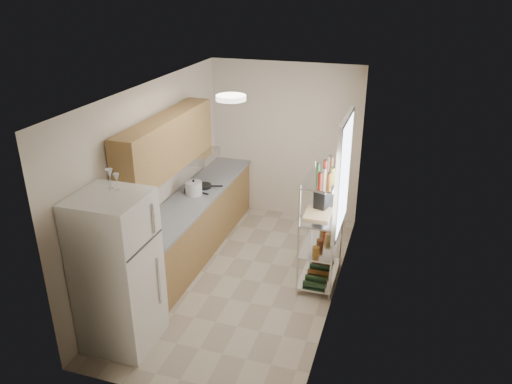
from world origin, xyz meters
TOP-DOWN VIEW (x-y plane):
  - room at (0.00, 0.00)m, footprint 2.52×4.42m
  - counter_run at (-0.92, 0.44)m, footprint 0.63×3.51m
  - upper_cabinets at (-1.05, 0.10)m, footprint 0.33×2.20m
  - range_hood at (-1.00, 0.90)m, footprint 0.50×0.60m
  - window at (1.23, 0.35)m, footprint 0.06×1.00m
  - bakers_rack at (1.00, 0.30)m, footprint 0.45×0.90m
  - ceiling_dome at (0.00, -0.30)m, footprint 0.34×0.34m
  - refrigerator at (-0.87, -1.56)m, footprint 0.74×0.74m
  - wine_glass_a at (-0.94, -1.38)m, footprint 0.08×0.08m
  - wine_glass_b at (-0.86, -1.40)m, footprint 0.06×0.06m
  - rice_cooker at (-0.93, 0.58)m, footprint 0.24×0.24m
  - frying_pan_large at (-0.99, 0.65)m, footprint 0.29×0.29m
  - frying_pan_small at (-0.90, 0.86)m, footprint 0.29×0.29m
  - cutting_board at (0.95, 0.23)m, footprint 0.33×0.43m
  - espresso_machine at (0.97, 0.43)m, footprint 0.22×0.27m
  - storage_bag at (1.03, 0.63)m, footprint 0.12×0.16m

SIDE VIEW (x-z plane):
  - counter_run at x=-0.92m, z-range 0.00..0.90m
  - storage_bag at x=1.03m, z-range 0.56..0.73m
  - refrigerator at x=-0.87m, z-range 0.00..1.79m
  - frying_pan_large at x=-0.99m, z-range 0.90..0.94m
  - frying_pan_small at x=-0.90m, z-range 0.90..0.95m
  - rice_cooker at x=-0.93m, z-range 0.90..1.10m
  - cutting_board at x=0.95m, z-range 1.01..1.04m
  - bakers_rack at x=1.00m, z-range 0.24..1.97m
  - espresso_machine at x=0.97m, z-range 1.01..1.29m
  - room at x=0.00m, z-range -0.01..2.61m
  - range_hood at x=-1.00m, z-range 1.33..1.45m
  - window at x=1.23m, z-range 0.82..2.28m
  - upper_cabinets at x=-1.05m, z-range 1.45..2.17m
  - wine_glass_b at x=-0.86m, z-range 1.79..1.97m
  - wine_glass_a at x=-0.94m, z-range 1.79..2.00m
  - ceiling_dome at x=0.00m, z-range 2.54..2.60m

